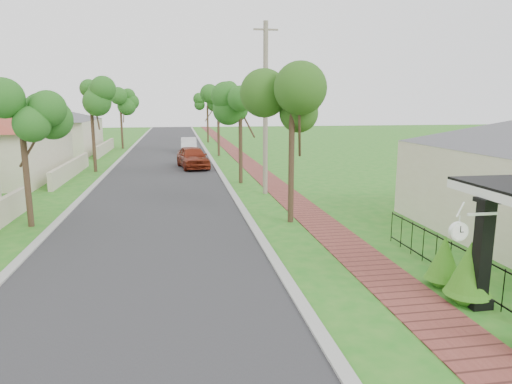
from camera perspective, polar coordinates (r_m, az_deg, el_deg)
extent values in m
plane|color=#21731B|center=(10.83, 1.91, -13.62)|extent=(160.00, 160.00, 0.00)
cube|color=#28282B|center=(30.00, -11.52, 2.16)|extent=(7.00, 120.00, 0.02)
cube|color=#9E9E99|center=(30.10, -4.56, 2.38)|extent=(0.30, 120.00, 0.10)
cube|color=#9E9E99|center=(30.34, -18.43, 1.92)|extent=(0.30, 120.00, 0.10)
cube|color=brown|center=(30.44, 0.32, 2.52)|extent=(1.50, 120.00, 0.03)
cube|color=black|center=(11.33, 26.43, -6.88)|extent=(0.30, 0.30, 2.52)
cube|color=black|center=(11.71, 25.94, -12.21)|extent=(0.48, 0.48, 0.24)
cube|color=black|center=(11.04, 26.96, -0.93)|extent=(0.42, 0.42, 0.10)
cube|color=black|center=(12.39, 24.91, -6.77)|extent=(0.03, 8.00, 0.03)
cube|color=black|center=(12.64, 24.61, -10.23)|extent=(0.03, 8.00, 0.03)
cylinder|color=black|center=(11.53, 28.51, -10.77)|extent=(0.02, 0.02, 1.00)
cylinder|color=black|center=(12.02, 26.54, -9.71)|extent=(0.02, 0.02, 1.00)
cylinder|color=black|center=(12.52, 24.74, -8.74)|extent=(0.02, 0.02, 1.00)
cylinder|color=black|center=(13.04, 23.09, -7.82)|extent=(0.02, 0.02, 1.00)
cylinder|color=black|center=(13.58, 21.57, -6.98)|extent=(0.02, 0.02, 1.00)
cylinder|color=black|center=(14.12, 20.18, -6.19)|extent=(0.02, 0.02, 1.00)
cylinder|color=black|center=(14.67, 18.89, -5.46)|extent=(0.02, 0.02, 1.00)
cylinder|color=black|center=(15.24, 17.70, -4.79)|extent=(0.02, 0.02, 1.00)
cylinder|color=black|center=(15.81, 16.60, -4.15)|extent=(0.02, 0.02, 1.00)
cylinder|color=#382619|center=(25.97, -1.95, 6.09)|extent=(0.22, 0.22, 4.55)
sphere|color=#144E15|center=(25.88, -1.98, 11.40)|extent=(1.70, 1.70, 1.70)
cylinder|color=#382619|center=(39.85, -4.72, 8.04)|extent=(0.22, 0.22, 4.90)
sphere|color=#144E15|center=(39.80, -4.78, 11.77)|extent=(1.70, 1.70, 1.70)
cylinder|color=#382619|center=(53.81, -6.05, 8.42)|extent=(0.22, 0.22, 4.20)
sphere|color=#144E15|center=(53.75, -6.10, 10.78)|extent=(1.70, 1.70, 1.70)
cylinder|color=#382619|center=(18.65, -26.76, 1.87)|extent=(0.22, 0.22, 3.85)
sphere|color=#144E15|center=(18.48, -27.31, 8.10)|extent=(1.60, 1.60, 1.60)
cylinder|color=#382619|center=(32.18, -19.68, 6.73)|extent=(0.22, 0.22, 4.90)
sphere|color=#144E15|center=(32.11, -19.98, 11.33)|extent=(1.70, 1.70, 1.70)
cylinder|color=#382619|center=(48.01, -16.45, 7.93)|extent=(0.22, 0.22, 4.55)
sphere|color=#144E15|center=(47.95, -16.61, 10.80)|extent=(1.70, 1.70, 1.70)
sphere|color=#216213|center=(11.76, 24.92, -10.99)|extent=(0.82, 0.82, 0.82)
cone|color=#216213|center=(11.57, 25.16, -8.33)|extent=(0.93, 0.93, 1.15)
sphere|color=#216213|center=(12.54, 22.31, -9.57)|extent=(0.70, 0.70, 0.70)
cone|color=#216213|center=(12.38, 22.49, -7.34)|extent=(0.79, 0.79, 1.03)
cube|color=#BFB299|center=(30.63, -22.10, 2.70)|extent=(0.25, 10.00, 1.00)
cube|color=beige|center=(45.63, -26.41, 6.12)|extent=(11.00, 10.00, 3.00)
pyramid|color=#4C4C51|center=(45.54, -26.66, 9.00)|extent=(15.56, 15.56, 1.60)
cube|color=#BFB299|center=(44.32, -18.33, 5.29)|extent=(0.25, 10.00, 1.00)
imported|color=maroon|center=(32.46, -7.91, 4.32)|extent=(2.49, 4.75, 1.54)
imported|color=silver|center=(43.04, -8.40, 5.81)|extent=(1.47, 4.09, 1.34)
cylinder|color=#382619|center=(17.32, 4.43, 3.17)|extent=(0.22, 0.22, 4.31)
sphere|color=#2F5F1B|center=(17.16, 4.54, 10.71)|extent=(2.14, 2.14, 2.14)
cylinder|color=gray|center=(22.78, 1.19, 10.20)|extent=(0.24, 0.24, 8.36)
cube|color=gray|center=(23.03, 1.23, 19.65)|extent=(1.20, 0.08, 0.08)
cube|color=white|center=(10.54, 26.46, -2.47)|extent=(0.68, 0.05, 0.05)
cylinder|color=white|center=(10.28, 24.07, -3.48)|extent=(0.02, 0.02, 0.29)
cylinder|color=white|center=(10.33, 23.98, -4.52)|extent=(0.41, 0.10, 0.41)
cylinder|color=white|center=(10.28, 24.15, -4.59)|extent=(0.35, 0.01, 0.35)
cylinder|color=white|center=(10.37, 23.82, -4.44)|extent=(0.35, 0.01, 0.35)
cube|color=black|center=(10.26, 24.21, -4.27)|extent=(0.01, 0.01, 0.14)
cube|color=black|center=(10.30, 24.36, -4.59)|extent=(0.09, 0.01, 0.02)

